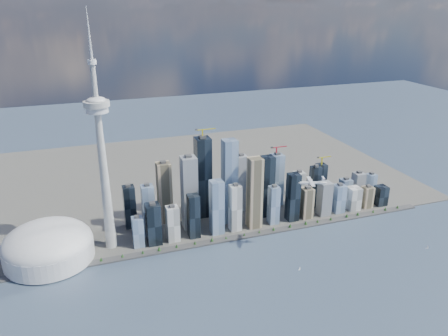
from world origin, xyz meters
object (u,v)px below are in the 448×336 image
object	(u,v)px
dome_stadium	(48,245)
airplane	(312,183)
needle_tower	(102,156)
sailboat_east	(427,247)
sailboat_west	(300,269)

from	to	relation	value
dome_stadium	airplane	world-z (taller)	airplane
needle_tower	sailboat_east	bearing A→B (deg)	-19.59
airplane	sailboat_east	distance (m)	343.17
airplane	sailboat_west	bearing A→B (deg)	-112.77
dome_stadium	airplane	size ratio (longest dim) A/B	3.14
sailboat_east	airplane	bearing A→B (deg)	-172.96
airplane	sailboat_west	distance (m)	194.74
airplane	sailboat_west	world-z (taller)	airplane
needle_tower	dome_stadium	distance (m)	241.40
needle_tower	sailboat_east	size ratio (longest dim) A/B	57.14
dome_stadium	sailboat_east	distance (m)	898.18
dome_stadium	sailboat_west	xyz separation A→B (m)	(526.90, -224.90, -36.59)
needle_tower	airplane	distance (m)	476.38
needle_tower	airplane	xyz separation A→B (m)	(440.75, -171.59, -56.87)
needle_tower	sailboat_west	distance (m)	509.07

